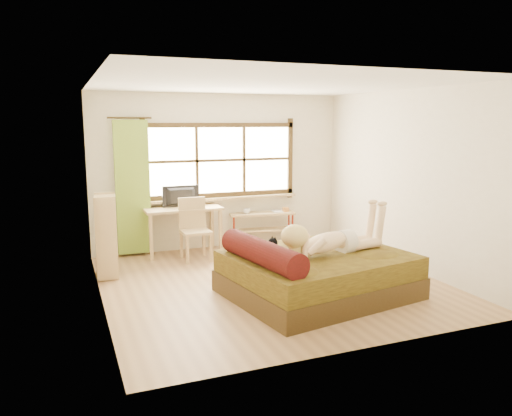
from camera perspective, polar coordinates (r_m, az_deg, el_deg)
name	(u,v)px	position (r m, az deg, el deg)	size (l,w,h in m)	color
floor	(270,282)	(7.06, 1.63, -8.47)	(4.50, 4.50, 0.00)	#9E754C
ceiling	(271,84)	(6.72, 1.74, 13.96)	(4.50, 4.50, 0.00)	white
wall_back	(221,171)	(8.86, -4.07, 4.19)	(4.50, 4.50, 0.00)	silver
wall_front	(365,215)	(4.80, 12.33, -0.78)	(4.50, 4.50, 0.00)	silver
wall_left	(97,195)	(6.23, -17.70, 1.38)	(4.50, 4.50, 0.00)	silver
wall_right	(407,180)	(7.91, 16.85, 3.12)	(4.50, 4.50, 0.00)	silver
window	(221,163)	(8.81, -4.03, 5.20)	(2.80, 0.16, 1.46)	#FFEDBF
curtain	(133,188)	(8.43, -13.92, 2.27)	(0.55, 0.10, 2.20)	olive
bed	(315,273)	(6.50, 6.72, -7.39)	(2.46, 2.10, 0.83)	#31210E
woman	(331,228)	(6.42, 8.60, -2.31)	(1.54, 0.44, 0.66)	beige
kitten	(264,247)	(6.22, 0.88, -4.47)	(0.33, 0.13, 0.26)	black
desk	(183,214)	(8.46, -8.37, -0.65)	(1.29, 0.61, 0.80)	tan
monitor	(182,197)	(8.46, -8.50, 1.30)	(0.62, 0.08, 0.36)	black
chair	(194,225)	(8.17, -7.10, -1.97)	(0.46, 0.46, 1.00)	tan
pipe_shelf	(263,221)	(9.07, 0.77, -1.50)	(1.22, 0.47, 0.67)	tan
cup	(247,211)	(8.92, -1.08, -0.37)	(0.11, 0.11, 0.09)	gray
book	(272,211)	(9.11, 1.86, -0.39)	(0.18, 0.24, 0.02)	gray
bookshelf	(106,236)	(7.49, -16.73, -3.03)	(0.34, 0.54, 1.18)	tan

